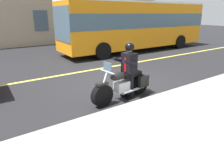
# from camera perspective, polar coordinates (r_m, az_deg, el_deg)

# --- Properties ---
(ground_plane) EXTENTS (80.00, 80.00, 0.00)m
(ground_plane) POSITION_cam_1_polar(r_m,az_deg,el_deg) (7.73, 1.23, -2.11)
(ground_plane) COLOR black
(lane_center_stripe) EXTENTS (60.00, 0.16, 0.01)m
(lane_center_stripe) POSITION_cam_1_polar(r_m,az_deg,el_deg) (9.36, -5.81, 1.29)
(lane_center_stripe) COLOR #E5DB4C
(lane_center_stripe) RESTS_ON ground_plane
(motorcycle_main) EXTENTS (2.22, 0.75, 1.26)m
(motorcycle_main) POSITION_cam_1_polar(r_m,az_deg,el_deg) (6.11, 3.48, -2.98)
(motorcycle_main) COLOR black
(motorcycle_main) RESTS_ON ground_plane
(rider_main) EXTENTS (0.66, 0.60, 1.74)m
(rider_main) POSITION_cam_1_polar(r_m,az_deg,el_deg) (6.06, 4.86, 2.62)
(rider_main) COLOR black
(rider_main) RESTS_ON ground_plane
(bus_near) EXTENTS (11.05, 2.70, 3.30)m
(bus_near) POSITION_cam_1_polar(r_m,az_deg,el_deg) (14.35, 7.35, 14.33)
(bus_near) COLOR orange
(bus_near) RESTS_ON ground_plane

